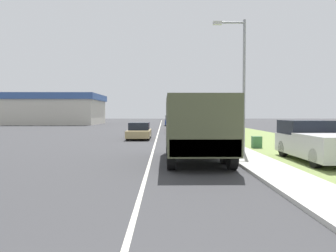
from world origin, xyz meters
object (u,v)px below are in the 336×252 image
at_px(car_fourth_ahead, 170,121).
at_px(pickup_truck, 317,142).
at_px(military_truck, 196,125).
at_px(lamp_post, 240,73).
at_px(car_third_ahead, 176,124).
at_px(car_second_ahead, 177,126).
at_px(car_nearest_ahead, 139,131).

bearing_deg(car_fourth_ahead, pickup_truck, -82.27).
relative_size(military_truck, lamp_post, 0.96).
bearing_deg(car_third_ahead, car_fourth_ahead, 92.21).
height_order(car_fourth_ahead, pickup_truck, pickup_truck).
bearing_deg(lamp_post, car_second_ahead, 97.98).
bearing_deg(car_third_ahead, car_nearest_ahead, -102.66).
bearing_deg(lamp_post, car_nearest_ahead, 120.97).
bearing_deg(car_third_ahead, pickup_truck, -79.79).
xyz_separation_m(car_second_ahead, car_fourth_ahead, (-0.38, 21.09, 0.01)).
relative_size(car_nearest_ahead, car_fourth_ahead, 1.04).
bearing_deg(military_truck, lamp_post, 47.47).
distance_m(military_truck, car_second_ahead, 20.55).
bearing_deg(military_truck, car_fourth_ahead, 90.47).
height_order(car_third_ahead, lamp_post, lamp_post).
relative_size(military_truck, pickup_truck, 1.28).
relative_size(military_truck, car_fourth_ahead, 1.58).
relative_size(pickup_truck, lamp_post, 0.75).
height_order(car_third_ahead, pickup_truck, pickup_truck).
relative_size(car_fourth_ahead, lamp_post, 0.61).
xyz_separation_m(car_third_ahead, lamp_post, (2.37, -25.84, 3.44)).
height_order(military_truck, lamp_post, lamp_post).
height_order(military_truck, pickup_truck, military_truck).
distance_m(car_second_ahead, car_third_ahead, 8.06).
height_order(pickup_truck, lamp_post, lamp_post).
bearing_deg(pickup_truck, military_truck, -179.31).
xyz_separation_m(car_nearest_ahead, car_fourth_ahead, (3.08, 28.95, 0.15)).
distance_m(military_truck, car_nearest_ahead, 13.15).
bearing_deg(lamp_post, car_third_ahead, 95.24).
bearing_deg(car_nearest_ahead, lamp_post, -59.03).
relative_size(car_second_ahead, car_third_ahead, 0.85).
height_order(car_nearest_ahead, car_second_ahead, car_second_ahead).
xyz_separation_m(military_truck, pickup_truck, (5.30, 0.06, -0.75)).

